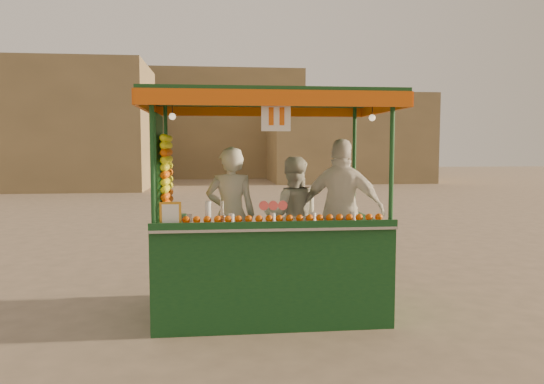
{
  "coord_description": "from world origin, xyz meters",
  "views": [
    {
      "loc": [
        -0.81,
        -6.52,
        2.02
      ],
      "look_at": [
        -0.11,
        -0.27,
        1.48
      ],
      "focal_mm": 34.46,
      "sensor_mm": 36.0,
      "label": 1
    }
  ],
  "objects": [
    {
      "name": "building_right",
      "position": [
        7.0,
        24.0,
        2.5
      ],
      "size": [
        9.0,
        6.0,
        5.0
      ],
      "primitive_type": "cube",
      "color": "#8D7650",
      "rests_on": "ground"
    },
    {
      "name": "building_left",
      "position": [
        -9.0,
        20.0,
        3.0
      ],
      "size": [
        10.0,
        6.0,
        6.0
      ],
      "primitive_type": "cube",
      "color": "#8D7650",
      "rests_on": "ground"
    },
    {
      "name": "vendor_middle",
      "position": [
        0.22,
        0.28,
        1.1
      ],
      "size": [
        0.82,
        0.67,
        1.58
      ],
      "rotation": [
        0.0,
        0.0,
        3.05
      ],
      "color": "beige",
      "rests_on": "ground"
    },
    {
      "name": "vendor_left",
      "position": [
        -0.6,
        0.01,
        1.16
      ],
      "size": [
        0.64,
        0.43,
        1.71
      ],
      "rotation": [
        0.0,
        0.0,
        3.1
      ],
      "color": "beige",
      "rests_on": "ground"
    },
    {
      "name": "ground",
      "position": [
        0.0,
        0.0,
        0.0
      ],
      "size": [
        90.0,
        90.0,
        0.0
      ],
      "primitive_type": "plane",
      "color": "#6F5F4F",
      "rests_on": "ground"
    },
    {
      "name": "vendor_right",
      "position": [
        0.8,
        -0.09,
        1.22
      ],
      "size": [
        1.15,
        0.85,
        1.82
      ],
      "rotation": [
        0.0,
        0.0,
        2.71
      ],
      "color": "silver",
      "rests_on": "ground"
    },
    {
      "name": "building_center",
      "position": [
        -2.0,
        30.0,
        3.5
      ],
      "size": [
        14.0,
        7.0,
        7.0
      ],
      "primitive_type": "cube",
      "color": "#8D7650",
      "rests_on": "ground"
    },
    {
      "name": "juice_cart",
      "position": [
        -0.24,
        -0.36,
        0.85
      ],
      "size": [
        2.91,
        1.89,
        2.65
      ],
      "color": "#103D1B",
      "rests_on": "ground"
    }
  ]
}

